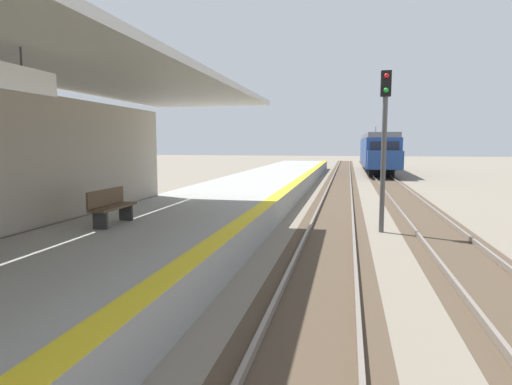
{
  "coord_description": "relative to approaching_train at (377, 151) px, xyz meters",
  "views": [
    {
      "loc": [
        2.4,
        5.09,
        2.9
      ],
      "look_at": [
        0.92,
        12.02,
        2.1
      ],
      "focal_mm": 30.36,
      "sensor_mm": 36.0,
      "label": 1
    }
  ],
  "objects": [
    {
      "name": "platform_bench",
      "position": [
        -8.64,
        -36.17,
        -0.8
      ],
      "size": [
        0.45,
        1.6,
        0.88
      ],
      "color": "brown",
      "rests_on": "station_platform"
    },
    {
      "name": "station_platform",
      "position": [
        -7.8,
        -34.89,
        -1.73
      ],
      "size": [
        5.0,
        80.0,
        0.91
      ],
      "color": "#999993",
      "rests_on": "ground"
    },
    {
      "name": "track_pair_middle",
      "position": [
        -0.0,
        -30.89,
        -2.13
      ],
      "size": [
        2.34,
        120.0,
        0.16
      ],
      "color": "#4C3D2D",
      "rests_on": "ground"
    },
    {
      "name": "approaching_train",
      "position": [
        0.0,
        0.0,
        0.0
      ],
      "size": [
        2.93,
        19.6,
        4.76
      ],
      "color": "navy",
      "rests_on": "ground"
    },
    {
      "name": "rail_signal_post",
      "position": [
        -1.79,
        -31.23,
        1.02
      ],
      "size": [
        0.32,
        0.34,
        5.2
      ],
      "color": "#4C4C4C",
      "rests_on": "ground"
    },
    {
      "name": "track_pair_nearest_platform",
      "position": [
        -3.4,
        -30.89,
        -2.13
      ],
      "size": [
        2.34,
        120.0,
        0.16
      ],
      "color": "#4C3D2D",
      "rests_on": "ground"
    }
  ]
}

